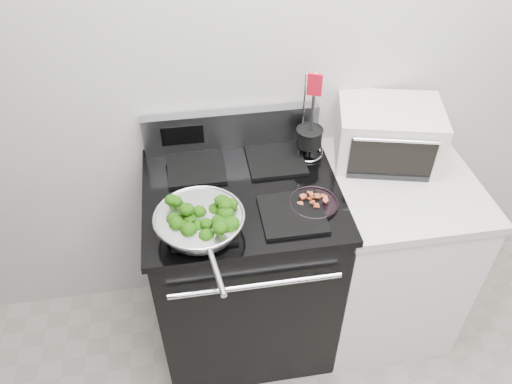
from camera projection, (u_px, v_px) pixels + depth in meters
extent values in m
cube|color=silver|center=(302.00, 54.00, 2.02)|extent=(4.00, 0.02, 2.70)
cube|color=black|center=(244.00, 270.00, 2.32)|extent=(0.76, 0.66, 0.92)
cube|color=black|center=(242.00, 194.00, 2.01)|extent=(0.79, 0.69, 0.03)
cube|color=#99999E|center=(232.00, 129.00, 2.16)|extent=(0.76, 0.05, 0.18)
cube|color=black|center=(203.00, 224.00, 1.85)|extent=(0.24, 0.24, 0.01)
cube|color=black|center=(292.00, 214.00, 1.89)|extent=(0.24, 0.24, 0.01)
cube|color=black|center=(196.00, 167.00, 2.10)|extent=(0.24, 0.24, 0.01)
cube|color=black|center=(275.00, 159.00, 2.14)|extent=(0.24, 0.24, 0.01)
cube|color=white|center=(384.00, 255.00, 2.42)|extent=(0.60, 0.66, 0.88)
cube|color=beige|center=(402.00, 183.00, 2.11)|extent=(0.62, 0.68, 0.04)
torus|color=silver|center=(199.00, 216.00, 1.77)|extent=(0.33, 0.33, 0.01)
cylinder|color=silver|center=(216.00, 272.00, 1.59)|extent=(0.05, 0.20, 0.02)
cylinder|color=black|center=(313.00, 203.00, 1.93)|extent=(0.19, 0.19, 0.01)
cylinder|color=black|center=(309.00, 137.00, 2.11)|extent=(0.11, 0.11, 0.08)
cylinder|color=black|center=(311.00, 119.00, 2.05)|extent=(0.02, 0.02, 0.24)
cube|color=red|center=(314.00, 83.00, 1.94)|extent=(0.06, 0.03, 0.10)
cube|color=silver|center=(387.00, 133.00, 2.13)|extent=(0.49, 0.41, 0.25)
cube|color=black|center=(401.00, 158.00, 2.02)|extent=(0.33, 0.09, 0.17)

